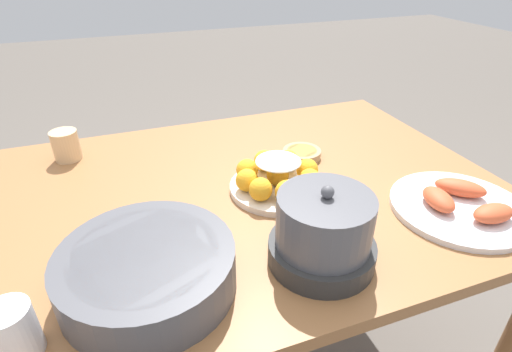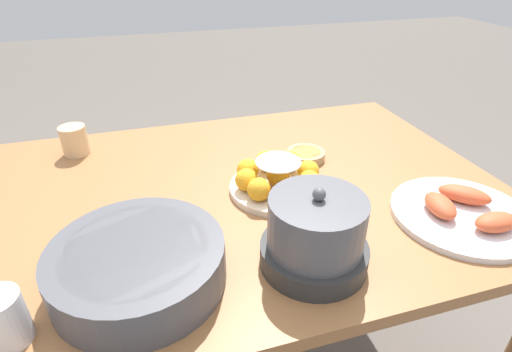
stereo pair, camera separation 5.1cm
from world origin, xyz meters
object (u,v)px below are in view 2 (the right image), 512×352
(dining_table, at_px, (236,220))
(cake_plate, at_px, (277,178))
(serving_bowl, at_px, (138,263))
(sauce_bowl, at_px, (306,155))
(cup_near, at_px, (74,140))
(cup_far, at_px, (3,319))
(warming_pot, at_px, (315,235))
(seafood_platter, at_px, (463,212))

(dining_table, distance_m, cake_plate, 0.17)
(serving_bowl, distance_m, sauce_bowl, 0.59)
(cup_near, relative_size, cup_far, 0.95)
(warming_pot, bearing_deg, cup_far, 2.51)
(cup_near, height_order, cup_far, cup_far)
(sauce_bowl, relative_size, warming_pot, 0.53)
(seafood_platter, relative_size, warming_pot, 1.50)
(cup_far, bearing_deg, dining_table, -143.70)
(dining_table, distance_m, serving_bowl, 0.37)
(cup_near, bearing_deg, cake_plate, 144.09)
(cake_plate, xyz_separation_m, cup_far, (0.54, 0.29, 0.01))
(dining_table, distance_m, sauce_bowl, 0.27)
(cup_far, bearing_deg, serving_bowl, -161.31)
(cup_near, bearing_deg, warming_pot, 127.30)
(serving_bowl, xyz_separation_m, sauce_bowl, (-0.47, -0.35, -0.03))
(cake_plate, distance_m, serving_bowl, 0.40)
(serving_bowl, distance_m, cup_near, 0.59)
(dining_table, distance_m, warming_pot, 0.35)
(cup_near, distance_m, cup_far, 0.64)
(sauce_bowl, bearing_deg, seafood_platter, 122.07)
(cake_plate, bearing_deg, warming_pot, 85.93)
(cup_far, bearing_deg, warming_pot, -177.49)
(dining_table, relative_size, cup_far, 15.03)
(cup_near, distance_m, warming_pot, 0.78)
(serving_bowl, height_order, seafood_platter, serving_bowl)
(sauce_bowl, xyz_separation_m, warming_pot, (0.15, 0.40, 0.06))
(dining_table, height_order, cup_near, cup_near)
(dining_table, bearing_deg, cake_plate, 160.21)
(warming_pot, bearing_deg, cake_plate, -94.07)
(dining_table, height_order, seafood_platter, seafood_platter)
(cake_plate, xyz_separation_m, cup_near, (0.49, -0.35, 0.01))
(cake_plate, height_order, cup_far, cake_plate)
(seafood_platter, height_order, cup_near, cup_near)
(sauce_bowl, distance_m, cup_far, 0.79)
(cake_plate, bearing_deg, cup_far, 28.09)
(cake_plate, xyz_separation_m, warming_pot, (0.02, 0.26, 0.03))
(warming_pot, bearing_deg, sauce_bowl, -110.97)
(dining_table, height_order, warming_pot, warming_pot)
(dining_table, distance_m, cup_near, 0.52)
(dining_table, xyz_separation_m, sauce_bowl, (-0.23, -0.10, 0.11))
(cake_plate, xyz_separation_m, seafood_platter, (-0.36, 0.22, -0.02))
(dining_table, relative_size, seafood_platter, 4.36)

